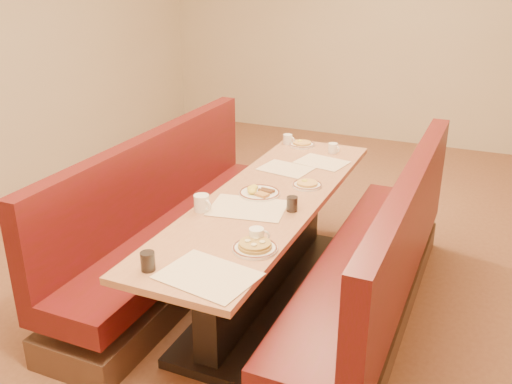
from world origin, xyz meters
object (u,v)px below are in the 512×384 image
at_px(coffee_mug_b, 202,203).
at_px(coffee_mug_d, 288,139).
at_px(diner_table, 267,248).
at_px(coffee_mug_a, 257,236).
at_px(soda_tumbler_near, 148,261).
at_px(pancake_plate, 255,247).
at_px(coffee_mug_c, 333,148).
at_px(eggs_plate, 259,192).
at_px(booth_left, 173,231).
at_px(soda_tumbler_mid, 292,204).
at_px(booth_right, 376,273).

relative_size(coffee_mug_b, coffee_mug_d, 1.23).
xyz_separation_m(diner_table, coffee_mug_d, (-0.28, 1.10, 0.42)).
height_order(coffee_mug_a, coffee_mug_b, coffee_mug_b).
xyz_separation_m(diner_table, soda_tumbler_near, (-0.17, -1.09, 0.42)).
bearing_deg(pancake_plate, coffee_mug_b, 146.42).
height_order(coffee_mug_d, soda_tumbler_near, soda_tumbler_near).
distance_m(pancake_plate, coffee_mug_d, 1.86).
distance_m(coffee_mug_a, coffee_mug_c, 1.64).
distance_m(pancake_plate, eggs_plate, 0.75).
relative_size(booth_left, soda_tumbler_near, 25.28).
bearing_deg(booth_left, soda_tumbler_near, -62.97).
xyz_separation_m(diner_table, soda_tumbler_mid, (0.22, -0.15, 0.42)).
distance_m(diner_table, eggs_plate, 0.40).
relative_size(pancake_plate, coffee_mug_a, 2.18).
xyz_separation_m(diner_table, booth_right, (0.73, 0.00, -0.01)).
height_order(booth_left, booth_right, same).
distance_m(eggs_plate, soda_tumbler_mid, 0.33).
relative_size(booth_left, pancake_plate, 10.45).
distance_m(pancake_plate, coffee_mug_c, 1.72).
distance_m(coffee_mug_c, soda_tumbler_mid, 1.17).
relative_size(pancake_plate, coffee_mug_c, 2.42).
bearing_deg(coffee_mug_a, diner_table, 82.93).
xyz_separation_m(coffee_mug_b, soda_tumbler_mid, (0.50, 0.22, -0.01)).
relative_size(diner_table, coffee_mug_a, 22.74).
xyz_separation_m(pancake_plate, eggs_plate, (-0.28, 0.70, -0.00)).
xyz_separation_m(booth_left, booth_right, (1.46, 0.00, 0.00)).
height_order(diner_table, booth_right, booth_right).
xyz_separation_m(booth_right, coffee_mug_b, (-1.01, -0.36, 0.44)).
bearing_deg(eggs_plate, pancake_plate, -68.01).
bearing_deg(eggs_plate, soda_tumbler_near, -95.81).
relative_size(booth_right, soda_tumbler_mid, 27.04).
relative_size(coffee_mug_a, coffee_mug_b, 0.85).
height_order(booth_right, eggs_plate, booth_right).
height_order(coffee_mug_c, coffee_mug_d, coffee_mug_d).
xyz_separation_m(coffee_mug_c, soda_tumbler_mid, (0.09, -1.17, 0.01)).
relative_size(coffee_mug_d, soda_tumbler_near, 1.07).
bearing_deg(soda_tumbler_near, booth_right, 50.31).
bearing_deg(coffee_mug_c, diner_table, -74.02).
bearing_deg(coffee_mug_d, coffee_mug_c, 3.54).
height_order(booth_right, soda_tumbler_near, booth_right).
xyz_separation_m(coffee_mug_a, soda_tumbler_mid, (0.02, 0.47, 0.00)).
bearing_deg(diner_table, coffee_mug_b, -127.41).
xyz_separation_m(eggs_plate, coffee_mug_b, (-0.21, -0.37, 0.04)).
bearing_deg(coffee_mug_b, coffee_mug_c, 94.83).
height_order(eggs_plate, coffee_mug_a, coffee_mug_a).
bearing_deg(eggs_plate, booth_left, -179.30).
relative_size(coffee_mug_d, soda_tumbler_mid, 1.14).
bearing_deg(pancake_plate, soda_tumbler_mid, 89.63).
relative_size(coffee_mug_a, soda_tumbler_near, 1.11).
xyz_separation_m(eggs_plate, soda_tumbler_near, (-0.11, -1.10, 0.03)).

